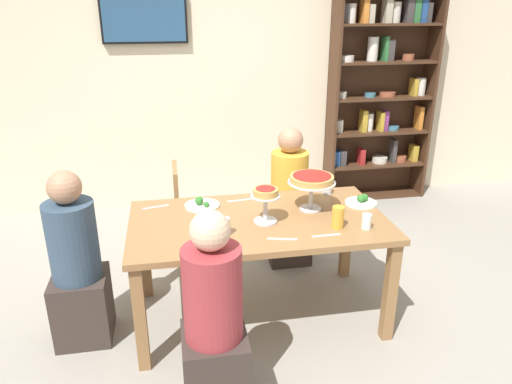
{
  "coord_description": "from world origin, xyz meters",
  "views": [
    {
      "loc": [
        -0.53,
        -2.8,
        2.06
      ],
      "look_at": [
        0.0,
        0.1,
        0.89
      ],
      "focal_mm": 33.81,
      "sensor_mm": 36.0,
      "label": 1
    }
  ],
  "objects_px": {
    "salad_plate_near_diner": "(202,204)",
    "salad_plate_far_diner": "(361,201)",
    "water_glass_clear_far": "(327,187)",
    "water_glass_clear_spare": "(225,227)",
    "deep_dish_pizza_stand": "(312,181)",
    "cutlery_knife_near": "(198,249)",
    "cutlery_fork_far": "(326,235)",
    "cutlery_spare_fork": "(240,200)",
    "television": "(144,18)",
    "diner_head_west": "(77,271)",
    "cutlery_fork_near": "(282,239)",
    "diner_far_right": "(289,206)",
    "chair_far_left": "(191,212)",
    "diner_near_left": "(214,328)",
    "cutlery_knife_far": "(156,207)",
    "dining_table": "(259,231)",
    "personal_pizza_stand": "(266,198)",
    "bookshelf": "(380,92)",
    "beer_glass_amber_tall": "(338,217)",
    "water_glass_clear_near": "(367,221)"
  },
  "relations": [
    {
      "from": "dining_table",
      "to": "salad_plate_near_diner",
      "type": "distance_m",
      "value": 0.45
    },
    {
      "from": "personal_pizza_stand",
      "to": "water_glass_clear_far",
      "type": "height_order",
      "value": "personal_pizza_stand"
    },
    {
      "from": "diner_near_left",
      "to": "cutlery_fork_far",
      "type": "xyz_separation_m",
      "value": [
        0.73,
        0.43,
        0.25
      ]
    },
    {
      "from": "diner_near_left",
      "to": "beer_glass_amber_tall",
      "type": "bearing_deg",
      "value": -57.35
    },
    {
      "from": "water_glass_clear_far",
      "to": "water_glass_clear_spare",
      "type": "bearing_deg",
      "value": -146.72
    },
    {
      "from": "bookshelf",
      "to": "cutlery_knife_far",
      "type": "distance_m",
      "value": 2.93
    },
    {
      "from": "cutlery_knife_far",
      "to": "deep_dish_pizza_stand",
      "type": "bearing_deg",
      "value": 155.08
    },
    {
      "from": "salad_plate_far_diner",
      "to": "cutlery_fork_near",
      "type": "xyz_separation_m",
      "value": [
        -0.67,
        -0.43,
        -0.02
      ]
    },
    {
      "from": "chair_far_left",
      "to": "cutlery_spare_fork",
      "type": "xyz_separation_m",
      "value": [
        0.33,
        -0.45,
        0.26
      ]
    },
    {
      "from": "diner_head_west",
      "to": "deep_dish_pizza_stand",
      "type": "relative_size",
      "value": 3.59
    },
    {
      "from": "cutlery_fork_far",
      "to": "cutlery_spare_fork",
      "type": "bearing_deg",
      "value": 122.57
    },
    {
      "from": "deep_dish_pizza_stand",
      "to": "diner_far_right",
      "type": "bearing_deg",
      "value": 88.65
    },
    {
      "from": "dining_table",
      "to": "cutlery_knife_near",
      "type": "relative_size",
      "value": 9.24
    },
    {
      "from": "water_glass_clear_spare",
      "to": "cutlery_fork_near",
      "type": "height_order",
      "value": "water_glass_clear_spare"
    },
    {
      "from": "personal_pizza_stand",
      "to": "diner_far_right",
      "type": "bearing_deg",
      "value": 65.62
    },
    {
      "from": "water_glass_clear_spare",
      "to": "cutlery_fork_far",
      "type": "bearing_deg",
      "value": -11.52
    },
    {
      "from": "salad_plate_near_diner",
      "to": "salad_plate_far_diner",
      "type": "xyz_separation_m",
      "value": [
        1.1,
        -0.15,
        0.0
      ]
    },
    {
      "from": "deep_dish_pizza_stand",
      "to": "cutlery_knife_near",
      "type": "height_order",
      "value": "deep_dish_pizza_stand"
    },
    {
      "from": "diner_far_right",
      "to": "deep_dish_pizza_stand",
      "type": "xyz_separation_m",
      "value": [
        -0.02,
        -0.65,
        0.45
      ]
    },
    {
      "from": "personal_pizza_stand",
      "to": "beer_glass_amber_tall",
      "type": "bearing_deg",
      "value": -20.72
    },
    {
      "from": "bookshelf",
      "to": "personal_pizza_stand",
      "type": "relative_size",
      "value": 9.56
    },
    {
      "from": "cutlery_knife_far",
      "to": "cutlery_spare_fork",
      "type": "xyz_separation_m",
      "value": [
        0.58,
        0.02,
        0.0
      ]
    },
    {
      "from": "diner_far_right",
      "to": "water_glass_clear_spare",
      "type": "bearing_deg",
      "value": -34.38
    },
    {
      "from": "chair_far_left",
      "to": "salad_plate_near_diner",
      "type": "height_order",
      "value": "chair_far_left"
    },
    {
      "from": "water_glass_clear_far",
      "to": "cutlery_knife_near",
      "type": "bearing_deg",
      "value": -144.99
    },
    {
      "from": "cutlery_knife_near",
      "to": "salad_plate_near_diner",
      "type": "bearing_deg",
      "value": 98.51
    },
    {
      "from": "salad_plate_far_diner",
      "to": "beer_glass_amber_tall",
      "type": "relative_size",
      "value": 1.58
    },
    {
      "from": "deep_dish_pizza_stand",
      "to": "personal_pizza_stand",
      "type": "relative_size",
      "value": 1.39
    },
    {
      "from": "diner_far_right",
      "to": "water_glass_clear_spare",
      "type": "xyz_separation_m",
      "value": [
        -0.63,
        -0.93,
        0.3
      ]
    },
    {
      "from": "chair_far_left",
      "to": "cutlery_fork_near",
      "type": "height_order",
      "value": "chair_far_left"
    },
    {
      "from": "diner_head_west",
      "to": "cutlery_knife_near",
      "type": "distance_m",
      "value": 0.85
    },
    {
      "from": "diner_near_left",
      "to": "cutlery_knife_far",
      "type": "height_order",
      "value": "diner_near_left"
    },
    {
      "from": "dining_table",
      "to": "cutlery_fork_far",
      "type": "xyz_separation_m",
      "value": [
        0.36,
        -0.31,
        0.09
      ]
    },
    {
      "from": "diner_near_left",
      "to": "personal_pizza_stand",
      "type": "distance_m",
      "value": 0.91
    },
    {
      "from": "diner_head_west",
      "to": "cutlery_fork_near",
      "type": "height_order",
      "value": "diner_head_west"
    },
    {
      "from": "water_glass_clear_near",
      "to": "cutlery_fork_far",
      "type": "bearing_deg",
      "value": -168.7
    },
    {
      "from": "diner_near_left",
      "to": "salad_plate_near_diner",
      "type": "relative_size",
      "value": 4.8
    },
    {
      "from": "diner_far_right",
      "to": "chair_far_left",
      "type": "bearing_deg",
      "value": -92.89
    },
    {
      "from": "diner_far_right",
      "to": "cutlery_fork_near",
      "type": "relative_size",
      "value": 6.39
    },
    {
      "from": "television",
      "to": "diner_head_west",
      "type": "xyz_separation_m",
      "value": [
        -0.46,
        -2.13,
        -1.42
      ]
    },
    {
      "from": "diner_near_left",
      "to": "cutlery_knife_near",
      "type": "xyz_separation_m",
      "value": [
        -0.04,
        0.4,
        0.25
      ]
    },
    {
      "from": "salad_plate_far_diner",
      "to": "cutlery_fork_near",
      "type": "relative_size",
      "value": 1.23
    },
    {
      "from": "water_glass_clear_near",
      "to": "cutlery_fork_near",
      "type": "distance_m",
      "value": 0.55
    },
    {
      "from": "bookshelf",
      "to": "water_glass_clear_near",
      "type": "relative_size",
      "value": 23.4
    },
    {
      "from": "television",
      "to": "diner_head_west",
      "type": "distance_m",
      "value": 2.6
    },
    {
      "from": "cutlery_fork_near",
      "to": "cutlery_spare_fork",
      "type": "distance_m",
      "value": 0.66
    },
    {
      "from": "chair_far_left",
      "to": "water_glass_clear_spare",
      "type": "height_order",
      "value": "chair_far_left"
    },
    {
      "from": "salad_plate_far_diner",
      "to": "water_glass_clear_spare",
      "type": "bearing_deg",
      "value": -162.6
    },
    {
      "from": "bookshelf",
      "to": "salad_plate_far_diner",
      "type": "distance_m",
      "value": 2.15
    },
    {
      "from": "diner_near_left",
      "to": "cutlery_fork_near",
      "type": "xyz_separation_m",
      "value": [
        0.46,
        0.44,
        0.25
      ]
    }
  ]
}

